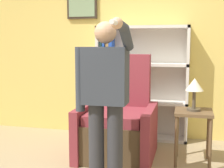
% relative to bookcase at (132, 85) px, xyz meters
% --- Properties ---
extents(wall_back, '(8.00, 0.11, 2.80)m').
position_rel_bookcase_xyz_m(wall_back, '(0.05, 0.16, 0.62)').
color(wall_back, '#E0C160').
rests_on(wall_back, ground_plane).
extents(bookcase, '(1.32, 0.28, 1.64)m').
position_rel_bookcase_xyz_m(bookcase, '(0.00, 0.00, 0.00)').
color(bookcase, silver).
rests_on(bookcase, ground_plane).
extents(armchair, '(0.90, 0.90, 1.25)m').
position_rel_bookcase_xyz_m(armchair, '(-0.04, -0.78, -0.40)').
color(armchair, '#4C3823').
rests_on(armchair, ground_plane).
extents(person_standing, '(0.56, 0.78, 1.59)m').
position_rel_bookcase_xyz_m(person_standing, '(0.04, -1.68, 0.12)').
color(person_standing, '#2D2D33').
rests_on(person_standing, ground_plane).
extents(side_table, '(0.42, 0.42, 0.63)m').
position_rel_bookcase_xyz_m(side_table, '(0.86, -0.83, -0.28)').
color(side_table, brown).
rests_on(side_table, ground_plane).
extents(table_lamp, '(0.20, 0.20, 0.38)m').
position_rel_bookcase_xyz_m(table_lamp, '(0.86, -0.83, 0.11)').
color(table_lamp, '#4C4233').
rests_on(table_lamp, side_table).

